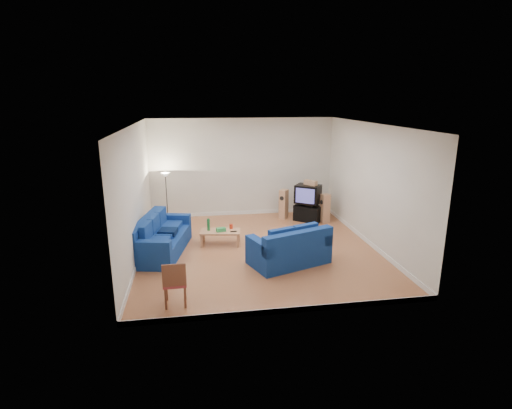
{
  "coord_description": "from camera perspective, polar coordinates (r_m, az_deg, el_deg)",
  "views": [
    {
      "loc": [
        -1.6,
        -9.62,
        3.84
      ],
      "look_at": [
        0.0,
        0.4,
        1.1
      ],
      "focal_mm": 28.0,
      "sensor_mm": 36.0,
      "label": 1
    }
  ],
  "objects": [
    {
      "name": "bottle",
      "position": [
        10.73,
        -6.8,
        -2.87
      ],
      "size": [
        0.08,
        0.08,
        0.33
      ],
      "primitive_type": "cylinder",
      "rotation": [
        0.0,
        0.0,
        0.12
      ],
      "color": "#197233",
      "rests_on": "coffee_table"
    },
    {
      "name": "remote",
      "position": [
        10.61,
        -3.23,
        -3.86
      ],
      "size": [
        0.17,
        0.05,
        0.02
      ],
      "primitive_type": "cube",
      "rotation": [
        0.0,
        0.0,
        -0.0
      ],
      "color": "black",
      "rests_on": "coffee_table"
    },
    {
      "name": "television",
      "position": [
        12.66,
        7.43,
        1.5
      ],
      "size": [
        0.93,
        0.88,
        0.58
      ],
      "rotation": [
        0.0,
        0.0,
        -0.61
      ],
      "color": "black",
      "rests_on": "av_receiver"
    },
    {
      "name": "floor_lamp",
      "position": [
        12.6,
        -12.77,
        3.2
      ],
      "size": [
        0.27,
        0.27,
        1.6
      ],
      "color": "black",
      "rests_on": "ground"
    },
    {
      "name": "av_receiver",
      "position": [
        12.74,
        7.68,
        0.01
      ],
      "size": [
        0.5,
        0.52,
        0.09
      ],
      "primitive_type": "cube",
      "rotation": [
        0.0,
        0.0,
        -0.93
      ],
      "color": "black",
      "rests_on": "tv_stand"
    },
    {
      "name": "centre_speaker",
      "position": [
        12.6,
        7.81,
        3.11
      ],
      "size": [
        0.39,
        0.43,
        0.15
      ],
      "primitive_type": "cube",
      "rotation": [
        0.0,
        0.0,
        -0.9
      ],
      "color": "tan",
      "rests_on": "television"
    },
    {
      "name": "speaker_left",
      "position": [
        12.96,
        3.96,
        0.06
      ],
      "size": [
        0.35,
        0.36,
        0.96
      ],
      "rotation": [
        0.0,
        0.0,
        -0.67
      ],
      "color": "tan",
      "rests_on": "ground"
    },
    {
      "name": "room",
      "position": [
        10.02,
        0.36,
        1.86
      ],
      "size": [
        6.01,
        6.51,
        3.21
      ],
      "color": "#96502E",
      "rests_on": "ground"
    },
    {
      "name": "speaker_right",
      "position": [
        12.73,
        9.83,
        -0.53
      ],
      "size": [
        0.32,
        0.28,
        0.91
      ],
      "rotation": [
        0.0,
        0.0,
        -1.28
      ],
      "color": "tan",
      "rests_on": "ground"
    },
    {
      "name": "coffee_table",
      "position": [
        10.73,
        -5.11,
        -4.03
      ],
      "size": [
        1.13,
        0.69,
        0.38
      ],
      "rotation": [
        0.0,
        0.0,
        -0.16
      ],
      "color": "tan",
      "rests_on": "ground"
    },
    {
      "name": "dining_chair",
      "position": [
        7.75,
        -11.53,
        -10.72
      ],
      "size": [
        0.44,
        0.44,
        0.91
      ],
      "rotation": [
        0.0,
        0.0,
        0.02
      ],
      "color": "brown",
      "rests_on": "ground"
    },
    {
      "name": "sofa_three_seat",
      "position": [
        10.44,
        -13.6,
        -4.94
      ],
      "size": [
        1.47,
        2.5,
        0.91
      ],
      "rotation": [
        0.0,
        0.0,
        -1.78
      ],
      "color": "navy",
      "rests_on": "ground"
    },
    {
      "name": "sofa_loveseat",
      "position": [
        9.51,
        4.91,
        -6.53
      ],
      "size": [
        2.05,
        1.57,
        0.9
      ],
      "rotation": [
        0.0,
        0.0,
        0.35
      ],
      "color": "navy",
      "rests_on": "ground"
    },
    {
      "name": "red_canister",
      "position": [
        10.84,
        -3.57,
        -3.14
      ],
      "size": [
        0.11,
        0.11,
        0.13
      ],
      "primitive_type": "cylinder",
      "rotation": [
        0.0,
        0.0,
        -0.17
      ],
      "color": "red",
      "rests_on": "coffee_table"
    },
    {
      "name": "tv_stand",
      "position": [
        12.84,
        7.4,
        -1.25
      ],
      "size": [
        0.92,
        0.89,
        0.5
      ],
      "primitive_type": "cube",
      "rotation": [
        0.0,
        0.0,
        -0.72
      ],
      "color": "black",
      "rests_on": "ground"
    },
    {
      "name": "tissue_box",
      "position": [
        10.65,
        -5.02,
        -3.6
      ],
      "size": [
        0.26,
        0.18,
        0.1
      ],
      "primitive_type": "cube",
      "rotation": [
        0.0,
        0.0,
        0.22
      ],
      "color": "green",
      "rests_on": "coffee_table"
    }
  ]
}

